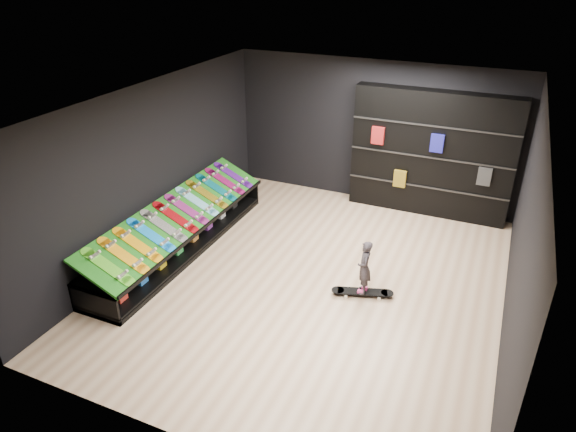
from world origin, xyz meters
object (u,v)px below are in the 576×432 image
at_px(child, 364,277).
at_px(back_shelving, 431,154).
at_px(floor_skateboard, 362,293).
at_px(display_rack, 181,236).

bearing_deg(child, back_shelving, 156.55).
height_order(floor_skateboard, child, child).
bearing_deg(display_rack, child, -1.43).
xyz_separation_m(display_rack, child, (3.47, -0.09, 0.11)).
relative_size(display_rack, back_shelving, 1.41).
bearing_deg(back_shelving, child, -95.75).
distance_m(display_rack, child, 3.47).
bearing_deg(floor_skateboard, display_rack, 160.62).
height_order(display_rack, child, child).
relative_size(floor_skateboard, child, 1.83).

